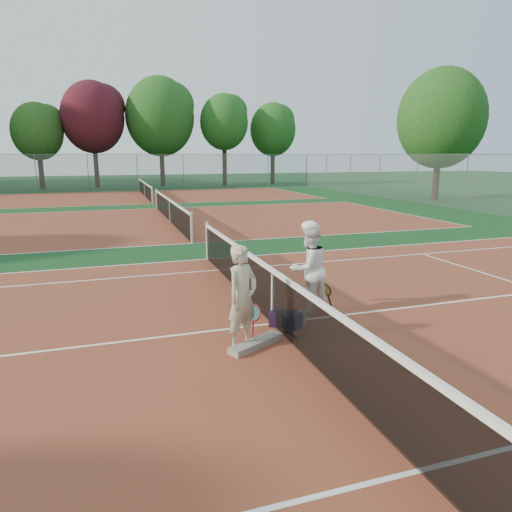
# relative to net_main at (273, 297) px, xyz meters

# --- Properties ---
(ground) EXTENTS (130.00, 130.00, 0.00)m
(ground) POSITION_rel_net_main_xyz_m (0.00, 0.00, -0.51)
(ground) COLOR #0F3816
(ground) RESTS_ON ground
(court_main) EXTENTS (23.77, 10.97, 0.01)m
(court_main) POSITION_rel_net_main_xyz_m (0.00, 0.00, -0.51)
(court_main) COLOR brown
(court_main) RESTS_ON ground
(court_far_a) EXTENTS (23.77, 10.97, 0.01)m
(court_far_a) POSITION_rel_net_main_xyz_m (0.00, 13.50, -0.51)
(court_far_a) COLOR brown
(court_far_a) RESTS_ON ground
(court_far_b) EXTENTS (23.77, 10.97, 0.01)m
(court_far_b) POSITION_rel_net_main_xyz_m (0.00, 27.00, -0.51)
(court_far_b) COLOR brown
(court_far_b) RESTS_ON ground
(net_main) EXTENTS (0.10, 10.98, 1.02)m
(net_main) POSITION_rel_net_main_xyz_m (0.00, 0.00, 0.00)
(net_main) COLOR black
(net_main) RESTS_ON ground
(net_far_a) EXTENTS (0.10, 10.98, 1.02)m
(net_far_a) POSITION_rel_net_main_xyz_m (0.00, 13.50, 0.00)
(net_far_a) COLOR black
(net_far_a) RESTS_ON ground
(net_far_b) EXTENTS (0.10, 10.98, 1.02)m
(net_far_b) POSITION_rel_net_main_xyz_m (0.00, 27.00, 0.00)
(net_far_b) COLOR black
(net_far_b) RESTS_ON ground
(fence_back) EXTENTS (32.00, 0.06, 3.00)m
(fence_back) POSITION_rel_net_main_xyz_m (0.00, 34.00, 0.99)
(fence_back) COLOR slate
(fence_back) RESTS_ON ground
(player_a) EXTENTS (0.72, 0.66, 1.65)m
(player_a) POSITION_rel_net_main_xyz_m (-0.80, -0.79, 0.31)
(player_a) COLOR #B9AB8F
(player_a) RESTS_ON ground
(player_b) EXTENTS (0.97, 0.84, 1.72)m
(player_b) POSITION_rel_net_main_xyz_m (0.87, 0.41, 0.35)
(player_b) COLOR white
(player_b) RESTS_ON ground
(racket_red) EXTENTS (0.35, 0.33, 0.58)m
(racket_red) POSITION_rel_net_main_xyz_m (-0.53, -0.54, -0.22)
(racket_red) COLOR maroon
(racket_red) RESTS_ON ground
(racket_black_held) EXTENTS (0.37, 0.36, 0.56)m
(racket_black_held) POSITION_rel_net_main_xyz_m (1.22, 0.34, -0.23)
(racket_black_held) COLOR black
(racket_black_held) RESTS_ON ground
(racket_spare) EXTENTS (0.32, 0.62, 0.03)m
(racket_spare) POSITION_rel_net_main_xyz_m (0.11, -0.35, -0.49)
(racket_spare) COLOR black
(racket_spare) RESTS_ON ground
(sports_bag_navy) EXTENTS (0.39, 0.31, 0.27)m
(sports_bag_navy) POSITION_rel_net_main_xyz_m (0.23, -0.29, -0.37)
(sports_bag_navy) COLOR black
(sports_bag_navy) RESTS_ON ground
(sports_bag_purple) EXTENTS (0.40, 0.35, 0.27)m
(sports_bag_purple) POSITION_rel_net_main_xyz_m (0.07, -0.11, -0.38)
(sports_bag_purple) COLOR black
(sports_bag_purple) RESTS_ON ground
(net_cover_canvas) EXTENTS (1.02, 0.70, 0.11)m
(net_cover_canvas) POSITION_rel_net_main_xyz_m (-0.59, -0.85, -0.46)
(net_cover_canvas) COLOR slate
(net_cover_canvas) RESTS_ON ground
(water_bottle) EXTENTS (0.09, 0.09, 0.30)m
(water_bottle) POSITION_rel_net_main_xyz_m (0.47, -0.30, -0.36)
(water_bottle) COLOR silver
(water_bottle) RESTS_ON ground
(tree_back_1) EXTENTS (4.29, 4.29, 7.42)m
(tree_back_1) POSITION_rel_net_main_xyz_m (-8.00, 37.40, 4.42)
(tree_back_1) COLOR #382314
(tree_back_1) RESTS_ON ground
(tree_back_maroon) EXTENTS (5.55, 5.55, 9.46)m
(tree_back_maroon) POSITION_rel_net_main_xyz_m (-3.38, 37.80, 5.74)
(tree_back_maroon) COLOR #382314
(tree_back_maroon) RESTS_ON ground
(tree_back_3) EXTENTS (6.38, 6.38, 10.14)m
(tree_back_3) POSITION_rel_net_main_xyz_m (2.61, 37.91, 5.95)
(tree_back_3) COLOR #382314
(tree_back_3) RESTS_ON ground
(tree_back_4) EXTENTS (4.64, 4.64, 8.72)m
(tree_back_4) POSITION_rel_net_main_xyz_m (8.58, 37.09, 5.52)
(tree_back_4) COLOR #382314
(tree_back_4) RESTS_ON ground
(tree_back_5) EXTENTS (4.66, 4.66, 8.17)m
(tree_back_5) POSITION_rel_net_main_xyz_m (13.93, 37.95, 4.95)
(tree_back_5) COLOR #382314
(tree_back_5) RESTS_ON ground
(tree_right_1) EXTENTS (5.65, 5.65, 8.56)m
(tree_right_1) POSITION_rel_net_main_xyz_m (18.64, 18.64, 4.79)
(tree_right_1) COLOR #382314
(tree_right_1) RESTS_ON ground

